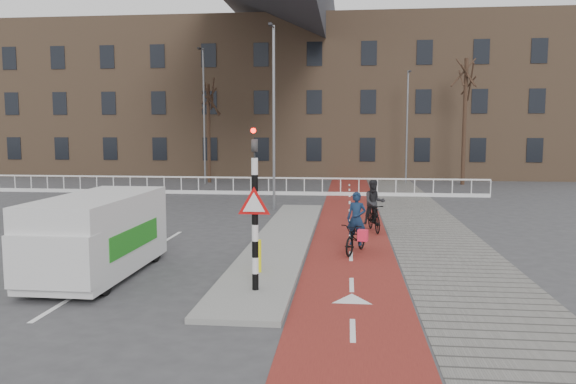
# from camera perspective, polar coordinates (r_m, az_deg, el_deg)

# --- Properties ---
(ground) EXTENTS (120.00, 120.00, 0.00)m
(ground) POSITION_cam_1_polar(r_m,az_deg,el_deg) (14.33, 0.39, -8.20)
(ground) COLOR #38383A
(ground) RESTS_ON ground
(bike_lane) EXTENTS (2.50, 60.00, 0.01)m
(bike_lane) POSITION_cam_1_polar(r_m,az_deg,el_deg) (24.08, 6.32, -2.30)
(bike_lane) COLOR maroon
(bike_lane) RESTS_ON ground
(sidewalk) EXTENTS (3.00, 60.00, 0.01)m
(sidewalk) POSITION_cam_1_polar(r_m,az_deg,el_deg) (24.26, 12.95, -2.36)
(sidewalk) COLOR slate
(sidewalk) RESTS_ON ground
(curb_island) EXTENTS (1.80, 16.00, 0.12)m
(curb_island) POSITION_cam_1_polar(r_m,az_deg,el_deg) (18.27, -0.55, -4.83)
(curb_island) COLOR gray
(curb_island) RESTS_ON ground
(traffic_signal) EXTENTS (0.80, 0.80, 3.68)m
(traffic_signal) POSITION_cam_1_polar(r_m,az_deg,el_deg) (12.06, -3.40, -1.33)
(traffic_signal) COLOR black
(traffic_signal) RESTS_ON curb_island
(bollard) EXTENTS (0.12, 0.12, 0.80)m
(bollard) POSITION_cam_1_polar(r_m,az_deg,el_deg) (13.85, -2.98, -6.51)
(bollard) COLOR #FBF30D
(bollard) RESTS_ON curb_island
(cyclist_near) EXTENTS (1.11, 1.80, 1.80)m
(cyclist_near) POSITION_cam_1_polar(r_m,az_deg,el_deg) (16.52, 6.96, -4.13)
(cyclist_near) COLOR black
(cyclist_near) RESTS_ON bike_lane
(cyclist_far) EXTENTS (0.88, 1.76, 1.84)m
(cyclist_far) POSITION_cam_1_polar(r_m,az_deg,el_deg) (20.06, 8.73, -1.85)
(cyclist_far) COLOR black
(cyclist_far) RESTS_ON bike_lane
(van) EXTENTS (1.92, 4.67, 2.00)m
(van) POSITION_cam_1_polar(r_m,az_deg,el_deg) (14.58, -18.71, -4.05)
(van) COLOR silver
(van) RESTS_ON ground
(railing) EXTENTS (28.00, 0.10, 0.99)m
(railing) POSITION_cam_1_polar(r_m,az_deg,el_deg) (31.63, -5.58, 0.31)
(railing) COLOR silver
(railing) RESTS_ON ground
(townhouse_row) EXTENTS (46.00, 10.00, 15.90)m
(townhouse_row) POSITION_cam_1_polar(r_m,az_deg,el_deg) (46.21, 0.64, 11.55)
(townhouse_row) COLOR #7F6047
(townhouse_row) RESTS_ON ground
(tree_mid) EXTENTS (0.24, 0.24, 6.71)m
(tree_mid) POSITION_cam_1_polar(r_m,az_deg,el_deg) (38.95, -8.06, 5.89)
(tree_mid) COLOR black
(tree_mid) RESTS_ON ground
(tree_right) EXTENTS (0.26, 0.26, 8.23)m
(tree_right) POSITION_cam_1_polar(r_m,az_deg,el_deg) (38.79, 17.49, 6.79)
(tree_right) COLOR black
(tree_right) RESTS_ON ground
(streetlight_near) EXTENTS (0.12, 0.12, 8.18)m
(streetlight_near) POSITION_cam_1_polar(r_m,az_deg,el_deg) (25.29, -1.45, 7.43)
(streetlight_near) COLOR slate
(streetlight_near) RESTS_ON ground
(streetlight_left) EXTENTS (0.12, 0.12, 8.95)m
(streetlight_left) POSITION_cam_1_polar(r_m,az_deg,el_deg) (38.13, -8.52, 7.56)
(streetlight_left) COLOR slate
(streetlight_left) RESTS_ON ground
(streetlight_right) EXTENTS (0.12, 0.12, 7.55)m
(streetlight_right) POSITION_cam_1_polar(r_m,az_deg,el_deg) (39.00, 11.99, 6.44)
(streetlight_right) COLOR slate
(streetlight_right) RESTS_ON ground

